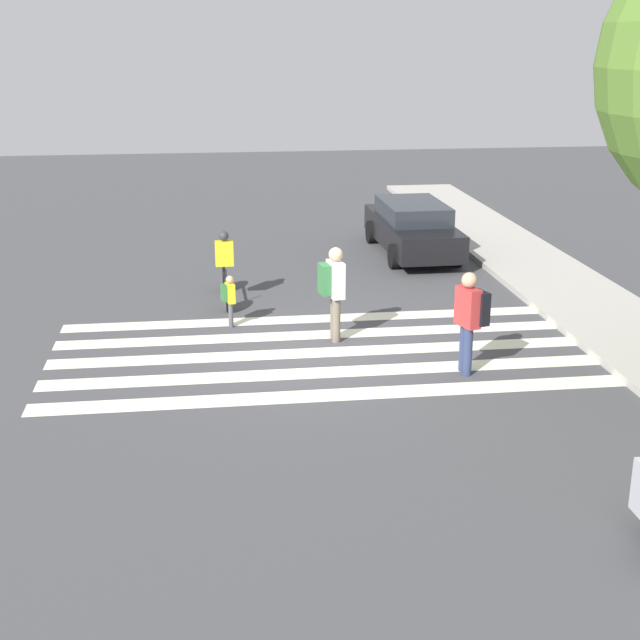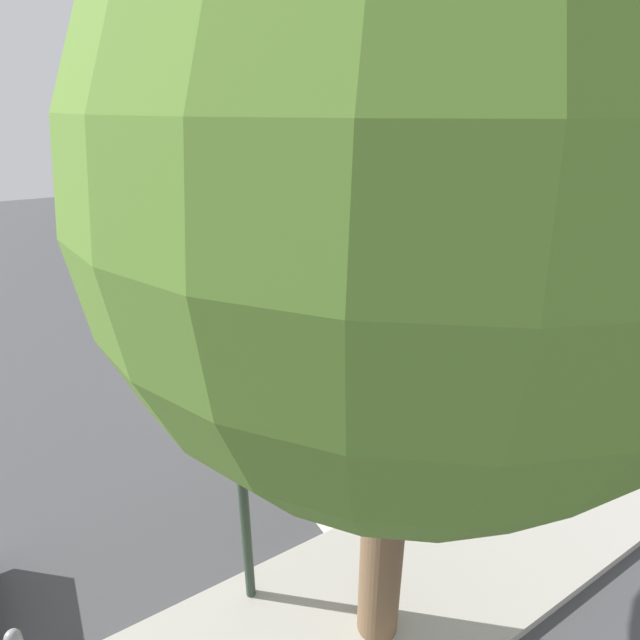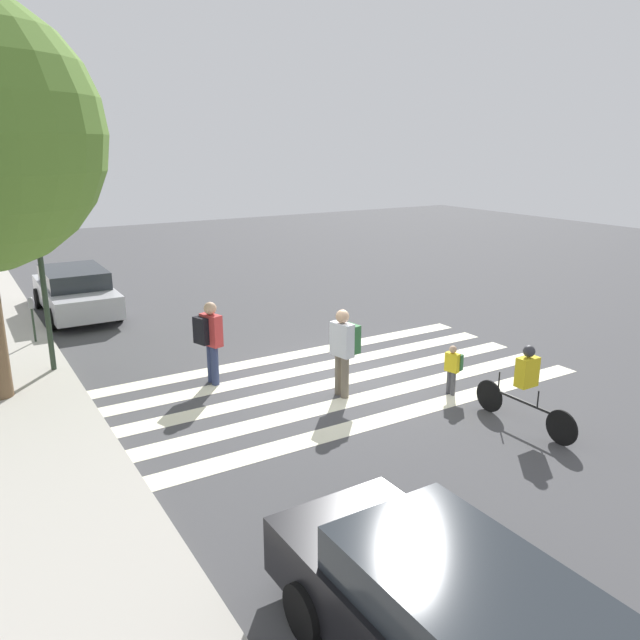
% 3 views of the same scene
% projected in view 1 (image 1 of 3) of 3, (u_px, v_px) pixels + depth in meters
% --- Properties ---
extents(ground_plane, '(60.00, 60.00, 0.00)m').
position_uv_depth(ground_plane, '(318.00, 353.00, 16.77)').
color(ground_plane, '#444447').
extents(sidewalk_curb, '(36.00, 2.50, 0.14)m').
position_uv_depth(sidewalk_curb, '(633.00, 335.00, 17.52)').
color(sidewalk_curb, '#ADA89E').
rests_on(sidewalk_curb, ground_plane).
extents(crosswalk_stripes, '(4.68, 10.00, 0.01)m').
position_uv_depth(crosswalk_stripes, '(318.00, 352.00, 16.77)').
color(crosswalk_stripes, '#F2EDCC').
rests_on(crosswalk_stripes, ground_plane).
extents(pedestrian_adult_tall_backpack, '(0.56, 0.53, 1.84)m').
position_uv_depth(pedestrian_adult_tall_backpack, '(470.00, 315.00, 15.45)').
color(pedestrian_adult_tall_backpack, navy).
rests_on(pedestrian_adult_tall_backpack, ground_plane).
extents(pedestrian_adult_yellow_jacket, '(0.32, 0.30, 1.07)m').
position_uv_depth(pedestrian_adult_yellow_jacket, '(229.00, 297.00, 18.11)').
color(pedestrian_adult_yellow_jacket, '#4C4C51').
rests_on(pedestrian_adult_yellow_jacket, ground_plane).
extents(pedestrian_child_with_backpack, '(0.55, 0.48, 1.86)m').
position_uv_depth(pedestrian_child_with_backpack, '(333.00, 286.00, 17.15)').
color(pedestrian_child_with_backpack, '#6B6051').
rests_on(pedestrian_child_with_backpack, ground_plane).
extents(cyclist_near_curb, '(2.31, 0.40, 1.59)m').
position_uv_depth(cyclist_near_curb, '(225.00, 263.00, 19.78)').
color(cyclist_near_curb, black).
rests_on(cyclist_near_curb, ground_plane).
extents(car_parked_silver_sedan, '(4.80, 1.92, 1.43)m').
position_uv_depth(car_parked_silver_sedan, '(412.00, 227.00, 24.06)').
color(car_parked_silver_sedan, black).
rests_on(car_parked_silver_sedan, ground_plane).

